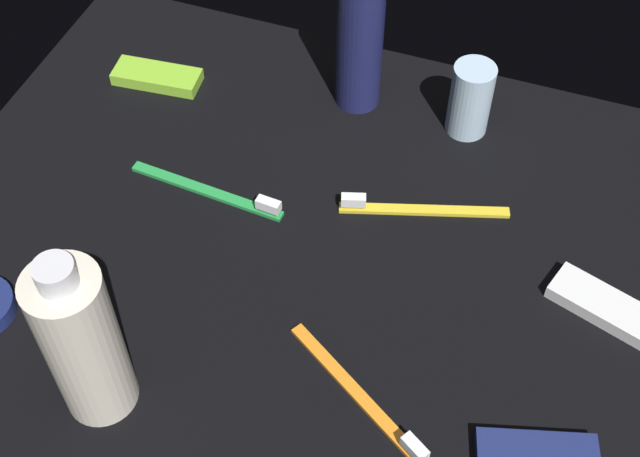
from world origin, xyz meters
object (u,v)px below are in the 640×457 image
deodorant_stick (470,99)px  snack_bar_white (603,305)px  lotion_bottle (360,41)px  bodywash_bottle (82,342)px  toothbrush_orange (365,400)px  toothbrush_green (215,192)px  snack_bar_lime (157,77)px  toothbrush_yellow (414,208)px  snack_bar_navy (537,456)px

deodorant_stick → snack_bar_white: (-18.48, 19.94, -3.67)cm
lotion_bottle → deodorant_stick: bearing=178.5°
snack_bar_white → bodywash_bottle: bearing=48.5°
toothbrush_orange → snack_bar_white: (-18.47, -17.38, 0.14)cm
toothbrush_orange → toothbrush_green: size_ratio=0.89×
toothbrush_orange → snack_bar_lime: size_ratio=1.54×
toothbrush_orange → toothbrush_green: (22.79, -18.13, 0.00)cm
snack_bar_white → snack_bar_lime: bearing=2.4°
lotion_bottle → bodywash_bottle: bodywash_bottle is taller
bodywash_bottle → snack_bar_lime: bearing=-70.3°
lotion_bottle → toothbrush_green: 23.19cm
deodorant_stick → toothbrush_orange: (-0.01, 37.32, -3.81)cm
lotion_bottle → bodywash_bottle: bearing=78.2°
toothbrush_yellow → snack_bar_white: toothbrush_yellow is taller
bodywash_bottle → toothbrush_yellow: (-20.43, -30.41, -8.42)cm
toothbrush_green → snack_bar_white: bearing=179.0°
deodorant_stick → toothbrush_orange: 37.51cm
bodywash_bottle → toothbrush_green: 26.70cm
deodorant_stick → toothbrush_orange: bearing=90.0°
toothbrush_yellow → toothbrush_green: size_ratio=0.97×
bodywash_bottle → lotion_bottle: bearing=-101.8°
deodorant_stick → snack_bar_white: 27.43cm
toothbrush_orange → toothbrush_green: same height
toothbrush_orange → snack_bar_navy: toothbrush_orange is taller
snack_bar_navy → snack_bar_lime: bearing=-48.2°
bodywash_bottle → snack_bar_lime: (14.20, -39.62, -8.27)cm
toothbrush_green → lotion_bottle: bearing=-116.1°
toothbrush_yellow → snack_bar_lime: size_ratio=1.68×
toothbrush_yellow → snack_bar_white: 21.46cm
deodorant_stick → toothbrush_yellow: 14.78cm
bodywash_bottle → snack_bar_white: (-41.08, -24.59, -8.27)cm
deodorant_stick → toothbrush_green: deodorant_stick is taller
lotion_bottle → deodorant_stick: lotion_bottle is taller
deodorant_stick → toothbrush_green: bearing=40.1°
bodywash_bottle → toothbrush_green: bearing=-89.6°
deodorant_stick → bodywash_bottle: bearing=63.1°
lotion_bottle → toothbrush_orange: size_ratio=1.22×
lotion_bottle → bodywash_bottle: size_ratio=0.99×
bodywash_bottle → toothbrush_yellow: bodywash_bottle is taller
toothbrush_yellow → snack_bar_white: size_ratio=1.68×
lotion_bottle → snack_bar_lime: size_ratio=1.87×
toothbrush_yellow → snack_bar_white: bearing=164.3°
snack_bar_navy → lotion_bottle: bearing=-69.1°
lotion_bottle → toothbrush_green: lotion_bottle is taller
bodywash_bottle → snack_bar_navy: bodywash_bottle is taller
deodorant_stick → snack_bar_white: deodorant_stick is taller
deodorant_stick → toothbrush_yellow: (2.17, 14.11, -3.81)cm
toothbrush_yellow → toothbrush_orange: size_ratio=1.09×
bodywash_bottle → toothbrush_yellow: 37.59cm
bodywash_bottle → toothbrush_orange: 25.18cm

